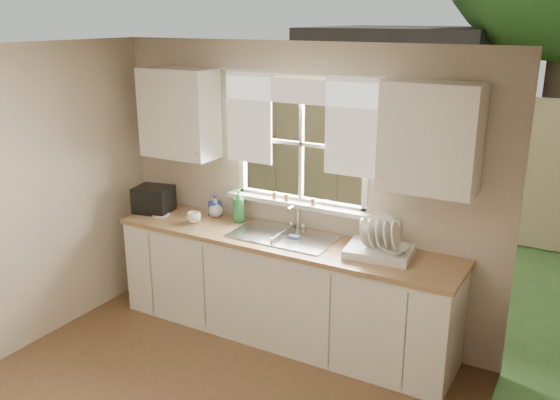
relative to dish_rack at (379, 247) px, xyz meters
The scene contains 19 objects.
room_walls 1.99m from the dish_rack, 115.25° to the right, with size 3.62×4.02×2.50m.
ceiling 2.45m from the dish_rack, 116.09° to the right, with size 3.60×4.00×0.02m, color silver.
window 1.02m from the dish_rack, 161.84° to the left, with size 1.38×0.16×1.06m.
curtains 1.29m from the dish_rack, 165.05° to the left, with size 1.50×0.03×0.81m.
base_cabinets 1.01m from the dish_rack, behind, with size 3.00×0.62×0.87m, color silver.
countertop 0.85m from the dish_rack, behind, with size 3.04×0.65×0.04m, color #9E794F.
upper_cabinet_left 2.18m from the dish_rack, behind, with size 0.70×0.33×0.80m, color silver.
upper_cabinet_right 0.93m from the dish_rack, 18.25° to the left, with size 0.70×0.33×0.80m, color silver.
wall_outlet 0.28m from the dish_rack, 82.16° to the left, with size 0.08×0.01×0.12m, color beige.
sill_jars 0.94m from the dish_rack, 166.48° to the left, with size 0.42×0.04×0.06m.
sink 0.86m from the dish_rack, behind, with size 0.88×0.52×0.40m.
dish_rack is the anchor object (origin of this frame).
bowl 0.15m from the dish_rack, 20.76° to the right, with size 0.19×0.19×0.05m, color silver.
soap_bottle_a 1.39m from the dish_rack, behind, with size 0.12×0.12×0.30m, color #2E8D48.
soap_bottle_b 1.67m from the dish_rack, behind, with size 0.09×0.10×0.21m, color #3342C1.
soap_bottle_c 1.65m from the dish_rack, behind, with size 0.13×0.13×0.17m, color beige.
saucer 2.12m from the dish_rack, behind, with size 0.16×0.16×0.01m, color silver.
cup 1.72m from the dish_rack, behind, with size 0.13×0.13×0.10m, color white.
black_appliance 2.24m from the dish_rack, behind, with size 0.33×0.29×0.24m, color black.
Camera 1 is at (2.28, -2.37, 2.69)m, focal length 38.00 mm.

